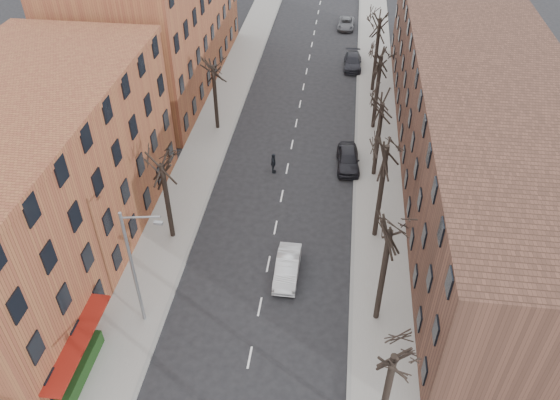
% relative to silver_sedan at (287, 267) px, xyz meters
% --- Properties ---
extents(sidewalk_left, '(4.00, 90.00, 0.15)m').
position_rel_silver_sedan_xyz_m(sidewalk_left, '(-9.48, 19.91, -0.67)').
color(sidewalk_left, gray).
rests_on(sidewalk_left, ground).
extents(sidewalk_right, '(4.00, 90.00, 0.15)m').
position_rel_silver_sedan_xyz_m(sidewalk_right, '(6.52, 19.91, -0.67)').
color(sidewalk_right, gray).
rests_on(sidewalk_right, ground).
extents(building_left_near, '(12.00, 26.00, 12.00)m').
position_rel_silver_sedan_xyz_m(building_left_near, '(-17.48, -0.09, 5.25)').
color(building_left_near, brown).
rests_on(building_left_near, ground).
extents(building_left_far, '(12.00, 28.00, 14.00)m').
position_rel_silver_sedan_xyz_m(building_left_far, '(-17.48, 28.91, 6.25)').
color(building_left_far, brown).
rests_on(building_left_far, ground).
extents(building_right, '(12.00, 50.00, 10.00)m').
position_rel_silver_sedan_xyz_m(building_right, '(14.52, 14.91, 4.25)').
color(building_right, '#503125').
rests_on(building_right, ground).
extents(awning_left, '(1.20, 7.00, 0.15)m').
position_rel_silver_sedan_xyz_m(awning_left, '(-10.88, -9.09, -0.75)').
color(awning_left, maroon).
rests_on(awning_left, ground).
extents(hedge, '(0.80, 6.00, 1.00)m').
position_rel_silver_sedan_xyz_m(hedge, '(-10.98, -10.09, -0.10)').
color(hedge, '#1B3613').
rests_on(hedge, sidewalk_left).
extents(tree_right_b, '(5.20, 5.20, 10.80)m').
position_rel_silver_sedan_xyz_m(tree_right_b, '(6.12, -3.09, -0.75)').
color(tree_right_b, black).
rests_on(tree_right_b, ground).
extents(tree_right_c, '(5.20, 5.20, 11.60)m').
position_rel_silver_sedan_xyz_m(tree_right_c, '(6.12, 4.91, -0.75)').
color(tree_right_c, black).
rests_on(tree_right_c, ground).
extents(tree_right_d, '(5.20, 5.20, 10.00)m').
position_rel_silver_sedan_xyz_m(tree_right_d, '(6.12, 12.91, -0.75)').
color(tree_right_d, black).
rests_on(tree_right_d, ground).
extents(tree_right_e, '(5.20, 5.20, 10.80)m').
position_rel_silver_sedan_xyz_m(tree_right_e, '(6.12, 20.91, -0.75)').
color(tree_right_e, black).
rests_on(tree_right_e, ground).
extents(tree_right_f, '(5.20, 5.20, 11.60)m').
position_rel_silver_sedan_xyz_m(tree_right_f, '(6.12, 28.91, -0.75)').
color(tree_right_f, black).
rests_on(tree_right_f, ground).
extents(tree_left_a, '(5.20, 5.20, 9.50)m').
position_rel_silver_sedan_xyz_m(tree_left_a, '(-9.08, 2.91, -0.75)').
color(tree_left_a, black).
rests_on(tree_left_a, ground).
extents(tree_left_b, '(5.20, 5.20, 9.50)m').
position_rel_silver_sedan_xyz_m(tree_left_b, '(-9.08, 18.91, -0.75)').
color(tree_left_b, black).
rests_on(tree_left_b, ground).
extents(streetlight, '(2.45, 0.22, 9.03)m').
position_rel_silver_sedan_xyz_m(streetlight, '(-8.51, -5.09, 4.27)').
color(streetlight, slate).
rests_on(streetlight, ground).
extents(silver_sedan, '(1.60, 4.54, 1.49)m').
position_rel_silver_sedan_xyz_m(silver_sedan, '(0.00, 0.00, 0.00)').
color(silver_sedan, silver).
rests_on(silver_sedan, ground).
extents(parked_car_near, '(2.26, 4.95, 1.64)m').
position_rel_silver_sedan_xyz_m(parked_car_near, '(3.82, 13.91, 0.08)').
color(parked_car_near, black).
rests_on(parked_car_near, ground).
extents(parked_car_mid, '(2.09, 5.02, 1.45)m').
position_rel_silver_sedan_xyz_m(parked_car_mid, '(3.82, 34.63, -0.02)').
color(parked_car_mid, black).
rests_on(parked_car_mid, ground).
extents(parked_car_far, '(2.23, 4.63, 1.27)m').
position_rel_silver_sedan_xyz_m(parked_car_far, '(2.68, 47.14, -0.11)').
color(parked_car_far, '#515358').
rests_on(parked_car_far, ground).
extents(pedestrian_crossing, '(0.57, 1.16, 1.91)m').
position_rel_silver_sedan_xyz_m(pedestrian_crossing, '(-2.62, 12.20, 0.21)').
color(pedestrian_crossing, black).
rests_on(pedestrian_crossing, ground).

